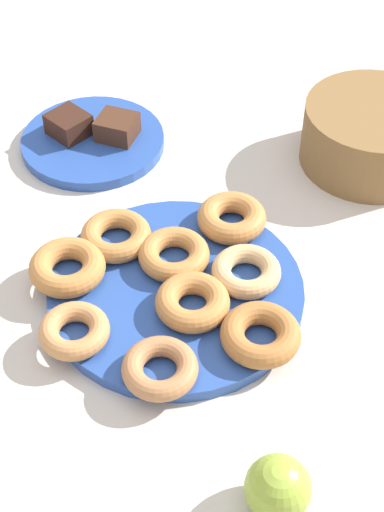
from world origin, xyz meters
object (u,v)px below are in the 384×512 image
object	(u,v)px
donut_3	(74,331)
donut_4	(259,336)
cake_plate	(93,142)
donut_1	(160,368)
donut_7	(67,267)
donut_5	(174,255)
apple	(278,488)
donut_0	(116,236)
donut_2	(246,271)
brownie_far	(117,127)
brownie_near	(69,124)
donut_6	(232,218)
donut_plate	(176,291)
basket	(372,135)

from	to	relation	value
donut_3	donut_4	size ratio (longest dim) A/B	0.89
donut_4	cake_plate	distance (m)	0.44
donut_1	donut_3	world-z (taller)	same
donut_7	donut_5	bearing A→B (deg)	51.19
donut_1	apple	distance (m)	0.18
donut_7	donut_0	bearing A→B (deg)	86.77
donut_0	apple	size ratio (longest dim) A/B	1.37
donut_4	donut_2	bearing A→B (deg)	136.19
donut_3	apple	bearing A→B (deg)	-0.89
donut_2	donut_5	world-z (taller)	donut_5
donut_5	brownie_far	world-z (taller)	brownie_far
donut_0	donut_1	bearing A→B (deg)	-32.07
brownie_near	donut_1	bearing A→B (deg)	-30.21
donut_1	donut_7	distance (m)	0.19
donut_4	donut_6	xyz separation A→B (m)	(-0.15, 0.13, 0.00)
donut_plate	apple	bearing A→B (deg)	-28.29
donut_2	basket	xyz separation A→B (m)	(-0.02, 0.31, 0.02)
donut_4	brownie_near	size ratio (longest dim) A/B	1.67
brownie_near	cake_plate	bearing A→B (deg)	26.57
donut_0	donut_4	xyz separation A→B (m)	(0.24, -0.01, 0.00)
brownie_near	apple	bearing A→B (deg)	-24.33
donut_3	apple	xyz separation A→B (m)	(0.29, -0.00, 0.00)
donut_6	donut_4	bearing A→B (deg)	-41.92
donut_3	donut_5	world-z (taller)	donut_5
donut_1	brownie_near	xyz separation A→B (m)	(-0.40, 0.23, 0.00)
donut_3	donut_7	xyz separation A→B (m)	(-0.08, 0.06, 0.00)
donut_3	brownie_far	xyz separation A→B (m)	(-0.23, 0.30, 0.00)
brownie_far	basket	bearing A→B (deg)	35.69
donut_plate	donut_3	bearing A→B (deg)	-104.35
brownie_near	donut_3	bearing A→B (deg)	-41.64
donut_5	apple	xyz separation A→B (m)	(0.28, -0.17, 0.00)
donut_0	basket	bearing A→B (deg)	69.46
donut_4	donut_5	size ratio (longest dim) A/B	1.03
donut_2	basket	bearing A→B (deg)	93.99
donut_4	apple	bearing A→B (deg)	-46.52
donut_0	apple	xyz separation A→B (m)	(0.36, -0.14, 0.00)
cake_plate	donut_0	bearing A→B (deg)	-35.92
donut_1	apple	size ratio (longest dim) A/B	1.28
donut_4	donut_6	size ratio (longest dim) A/B	1.02
donut_3	donut_2	bearing A→B (deg)	65.98
donut_3	basket	size ratio (longest dim) A/B	0.41
donut_5	donut_7	distance (m)	0.13
donut_2	donut_0	bearing A→B (deg)	-159.51
donut_6	brownie_far	bearing A→B (deg)	171.03
donut_plate	basket	distance (m)	0.38
donut_6	cake_plate	xyz separation A→B (m)	(-0.27, 0.01, -0.02)
donut_0	donut_2	world-z (taller)	donut_0
donut_4	cake_plate	size ratio (longest dim) A/B	0.43
donut_0	brownie_far	bearing A→B (deg)	134.66
donut_3	cake_plate	distance (m)	0.38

